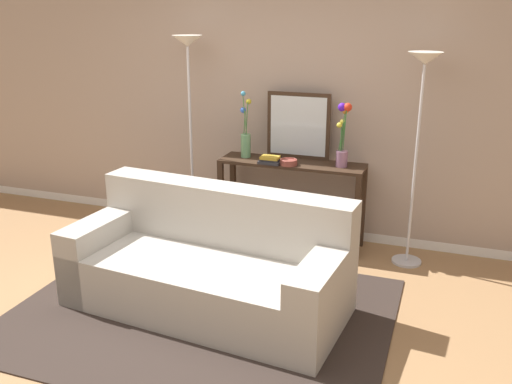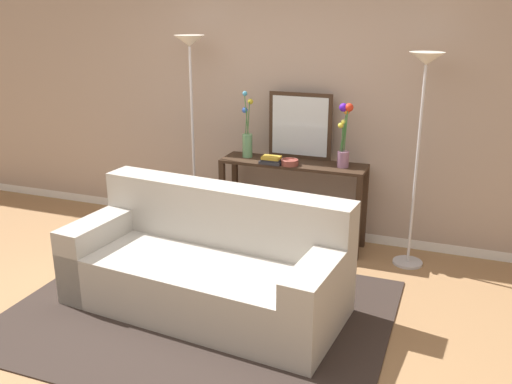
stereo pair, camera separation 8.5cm
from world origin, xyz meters
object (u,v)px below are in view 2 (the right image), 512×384
(couch, at_px, (208,268))
(console_table, at_px, (293,188))
(floor_lamp_left, at_px, (191,81))
(wall_mirror, at_px, (300,126))
(fruit_bowl, at_px, (290,162))
(vase_tall_flowers, at_px, (247,138))
(floor_lamp_right, at_px, (423,102))
(book_row_under_console, at_px, (255,232))
(book_stack, at_px, (271,160))
(vase_short_flowers, at_px, (344,138))

(couch, bearing_deg, console_table, 79.91)
(floor_lamp_left, relative_size, wall_mirror, 3.11)
(fruit_bowl, bearing_deg, vase_tall_flowers, 163.73)
(floor_lamp_right, bearing_deg, fruit_bowl, -178.13)
(couch, xyz_separation_m, floor_lamp_right, (1.35, 1.28, 1.13))
(vase_tall_flowers, xyz_separation_m, book_row_under_console, (0.08, -0.02, -0.94))
(book_stack, distance_m, book_row_under_console, 0.82)
(floor_lamp_right, xyz_separation_m, fruit_bowl, (-1.10, -0.04, -0.61))
(book_stack, bearing_deg, vase_short_flowers, 11.41)
(vase_tall_flowers, bearing_deg, floor_lamp_right, -3.65)
(couch, relative_size, book_stack, 10.17)
(couch, relative_size, vase_tall_flowers, 3.40)
(floor_lamp_right, xyz_separation_m, vase_tall_flowers, (-1.57, 0.10, -0.45))
(book_stack, bearing_deg, couch, -93.20)
(book_row_under_console, bearing_deg, vase_tall_flowers, 163.57)
(floor_lamp_left, height_order, fruit_bowl, floor_lamp_left)
(vase_short_flowers, bearing_deg, fruit_bowl, -165.27)
(vase_short_flowers, relative_size, book_row_under_console, 1.64)
(wall_mirror, distance_m, vase_tall_flowers, 0.51)
(floor_lamp_right, bearing_deg, floor_lamp_left, -180.00)
(couch, distance_m, vase_short_flowers, 1.71)
(vase_short_flowers, bearing_deg, floor_lamp_right, -7.53)
(wall_mirror, relative_size, book_stack, 2.94)
(fruit_bowl, bearing_deg, vase_short_flowers, 14.73)
(wall_mirror, bearing_deg, floor_lamp_right, -11.64)
(console_table, relative_size, vase_tall_flowers, 2.15)
(console_table, bearing_deg, book_stack, -145.43)
(vase_tall_flowers, bearing_deg, wall_mirror, 14.68)
(floor_lamp_left, height_order, book_row_under_console, floor_lamp_left)
(floor_lamp_left, relative_size, vase_tall_flowers, 3.06)
(floor_lamp_right, bearing_deg, console_table, 176.09)
(floor_lamp_right, relative_size, wall_mirror, 2.96)
(couch, height_order, book_stack, couch)
(couch, relative_size, floor_lamp_right, 1.17)
(floor_lamp_left, relative_size, book_row_under_console, 5.56)
(floor_lamp_left, xyz_separation_m, vase_short_flowers, (1.45, 0.09, -0.45))
(vase_short_flowers, height_order, fruit_bowl, vase_short_flowers)
(fruit_bowl, relative_size, book_stack, 0.75)
(vase_short_flowers, height_order, book_row_under_console, vase_short_flowers)
(floor_lamp_left, bearing_deg, couch, -59.70)
(console_table, xyz_separation_m, wall_mirror, (0.01, 0.15, 0.56))
(vase_short_flowers, bearing_deg, book_row_under_console, -179.36)
(vase_short_flowers, bearing_deg, floor_lamp_left, -176.65)
(console_table, bearing_deg, book_row_under_console, 180.00)
(vase_tall_flowers, height_order, book_stack, vase_tall_flowers)
(wall_mirror, height_order, book_row_under_console, wall_mirror)
(book_stack, bearing_deg, floor_lamp_left, 176.99)
(fruit_bowl, bearing_deg, book_stack, -177.72)
(floor_lamp_left, xyz_separation_m, book_stack, (0.82, -0.04, -0.67))
(vase_tall_flowers, distance_m, book_row_under_console, 0.94)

